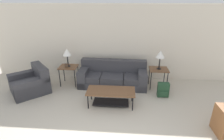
# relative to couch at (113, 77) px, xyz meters

# --- Properties ---
(wall_back) EXTENTS (8.93, 0.06, 2.60)m
(wall_back) POSITION_rel_couch_xyz_m (0.03, 0.66, 1.00)
(wall_back) COLOR silver
(wall_back) RESTS_ON ground_plane
(couch) EXTENTS (2.25, 0.95, 0.82)m
(couch) POSITION_rel_couch_xyz_m (0.00, 0.00, 0.00)
(couch) COLOR #38383D
(couch) RESTS_ON ground_plane
(armchair) EXTENTS (1.44, 1.44, 0.80)m
(armchair) POSITION_rel_couch_xyz_m (-2.52, -0.66, -0.02)
(armchair) COLOR #38383D
(armchair) RESTS_ON ground_plane
(coffee_table) EXTENTS (1.30, 0.58, 0.44)m
(coffee_table) POSITION_rel_couch_xyz_m (0.03, -1.22, 0.03)
(coffee_table) COLOR brown
(coffee_table) RESTS_ON ground_plane
(side_table_left) EXTENTS (0.59, 0.51, 0.65)m
(side_table_left) POSITION_rel_couch_xyz_m (-1.48, -0.06, 0.29)
(side_table_left) COLOR brown
(side_table_left) RESTS_ON ground_plane
(side_table_right) EXTENTS (0.59, 0.51, 0.65)m
(side_table_right) POSITION_rel_couch_xyz_m (1.48, -0.06, 0.29)
(side_table_right) COLOR brown
(side_table_right) RESTS_ON ground_plane
(table_lamp_left) EXTENTS (0.28, 0.28, 0.60)m
(table_lamp_left) POSITION_rel_couch_xyz_m (-1.48, -0.06, 0.82)
(table_lamp_left) COLOR black
(table_lamp_left) RESTS_ON side_table_left
(table_lamp_right) EXTENTS (0.28, 0.28, 0.60)m
(table_lamp_right) POSITION_rel_couch_xyz_m (1.48, -0.06, 0.82)
(table_lamp_right) COLOR black
(table_lamp_right) RESTS_ON side_table_right
(backpack) EXTENTS (0.33, 0.25, 0.44)m
(backpack) POSITION_rel_couch_xyz_m (1.55, -0.65, -0.08)
(backpack) COLOR #23472D
(backpack) RESTS_ON ground_plane
(picture_frame) EXTENTS (0.10, 0.04, 0.13)m
(picture_frame) POSITION_rel_couch_xyz_m (-1.51, -0.13, 0.42)
(picture_frame) COLOR #4C3828
(picture_frame) RESTS_ON side_table_left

